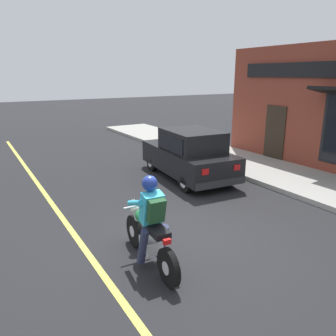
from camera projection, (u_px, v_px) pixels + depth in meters
ground_plane at (182, 239)px, 6.59m from camera, size 80.00×80.00×0.00m
sidewalk_curb at (255, 166)px, 11.61m from camera, size 2.60×22.00×0.14m
lane_stripe at (55, 208)px, 8.14m from camera, size 0.12×19.80×0.01m
motorcycle_with_rider at (150, 228)px, 5.55m from camera, size 0.58×2.02×1.62m
car_hatchback at (189, 155)px, 10.32m from camera, size 2.01×3.92×1.57m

